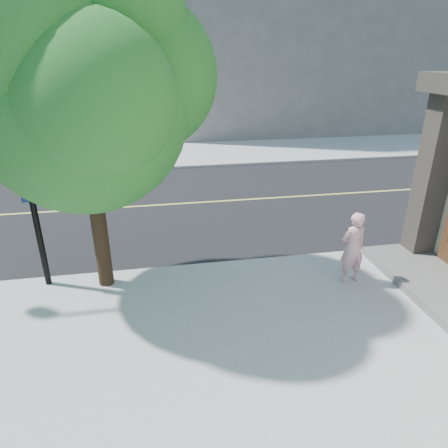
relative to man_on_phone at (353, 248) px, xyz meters
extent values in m
plane|color=black|center=(-7.47, 1.35, -0.94)|extent=(140.00, 140.00, 0.00)
cube|color=black|center=(-7.47, 5.85, -0.93)|extent=(140.00, 9.00, 0.01)
cube|color=#ACACAC|center=(6.03, 22.85, -0.88)|extent=(29.00, 25.00, 0.12)
cube|color=slate|center=(1.73, -0.85, -0.73)|extent=(1.60, 4.00, 0.18)
cube|color=#35302B|center=(2.23, 0.85, 1.28)|extent=(0.55, 0.55, 4.20)
cube|color=slate|center=(6.53, 23.35, 6.18)|extent=(18.00, 16.00, 14.00)
imported|color=#DDA2AB|center=(0.00, 0.00, 0.00)|extent=(0.64, 0.47, 1.63)
cylinder|color=black|center=(-5.29, 0.85, 0.79)|extent=(0.32, 0.32, 3.20)
sphere|color=#297226|center=(-5.29, 0.85, 2.92)|extent=(3.92, 3.92, 3.92)
sphere|color=#297226|center=(-4.22, 1.39, 3.46)|extent=(3.03, 3.03, 3.03)
sphere|color=#297226|center=(-6.18, 1.57, 3.63)|extent=(2.85, 2.85, 2.85)
sphere|color=#297226|center=(-4.93, -0.13, 3.19)|extent=(2.67, 2.67, 2.67)
sphere|color=#297226|center=(-5.82, 0.14, 3.99)|extent=(2.49, 2.49, 2.49)
sphere|color=#297226|center=(-4.49, 0.85, 4.52)|extent=(2.31, 2.31, 2.31)
cylinder|color=black|center=(-6.55, 1.05, 1.39)|extent=(0.13, 0.13, 4.42)
cube|color=white|center=(-6.50, 1.03, 1.92)|extent=(0.58, 0.04, 0.21)
cube|color=navy|center=(-6.50, 1.03, 1.39)|extent=(0.47, 0.04, 0.58)
imported|color=black|center=(-6.55, 1.05, 2.76)|extent=(0.17, 0.21, 1.05)
camera|label=1|loc=(-4.08, -7.02, 3.86)|focal=31.88mm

